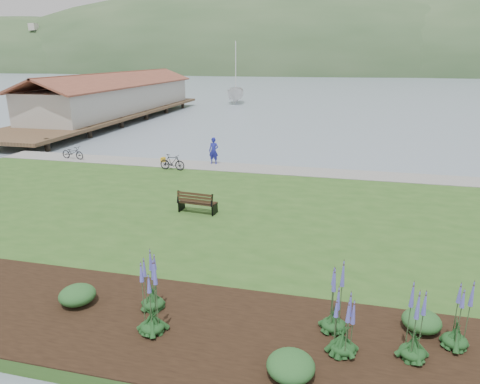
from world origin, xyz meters
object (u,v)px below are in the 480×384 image
object	(u,v)px
bicycle_a	(73,153)
sailboat	(236,103)
park_bench	(197,202)
person	(214,149)

from	to	relation	value
bicycle_a	sailboat	world-z (taller)	sailboat
park_bench	person	bearing A→B (deg)	108.02
person	sailboat	bearing A→B (deg)	107.50
park_bench	bicycle_a	distance (m)	14.35
person	sailboat	world-z (taller)	sailboat
park_bench	sailboat	bearing A→B (deg)	108.00
person	bicycle_a	size ratio (longest dim) A/B	1.19
park_bench	person	distance (m)	9.25
park_bench	bicycle_a	size ratio (longest dim) A/B	1.02
person	bicycle_a	distance (m)	9.97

